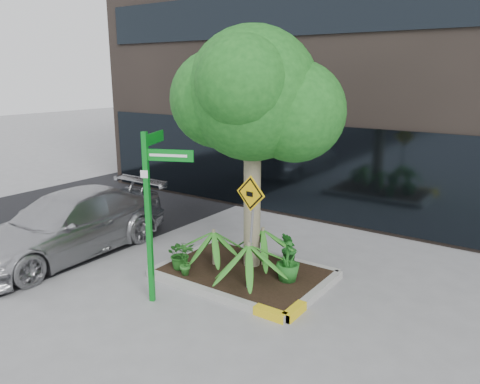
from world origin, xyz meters
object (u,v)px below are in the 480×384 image
Objects in this scene: parked_car at (68,225)px; street_sign_post at (152,199)px; cattle_sign at (251,213)px; tree at (253,94)px.

street_sign_post is (3.23, -0.46, 1.21)m from parked_car.
cattle_sign is (4.51, 0.72, 0.89)m from parked_car.
parked_car is 2.28× the size of cattle_sign.
street_sign_post is at bearing -109.05° from tree.
cattle_sign is (1.28, 1.18, -0.32)m from street_sign_post.
parked_car is at bearing -157.65° from tree.
street_sign_post is (-0.72, -2.09, -1.74)m from tree.
cattle_sign is (0.56, -0.91, -2.06)m from tree.
street_sign_post is at bearing -129.55° from cattle_sign.
street_sign_post reaches higher than cattle_sign.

